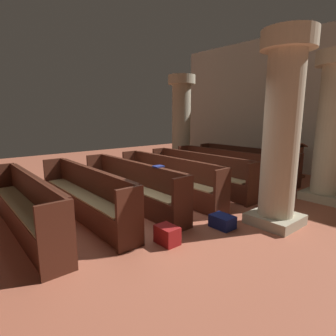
% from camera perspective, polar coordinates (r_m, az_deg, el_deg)
% --- Properties ---
extents(ground_plane, '(19.20, 19.20, 0.00)m').
position_cam_1_polar(ground_plane, '(5.43, -3.79, -9.55)').
color(ground_plane, '#AD5B42').
extents(back_wall, '(10.00, 0.16, 4.50)m').
position_cam_1_polar(back_wall, '(9.96, 26.17, 11.96)').
color(back_wall, beige).
rests_on(back_wall, ground).
extents(pew_row_0, '(3.25, 0.47, 0.93)m').
position_cam_1_polar(pew_row_0, '(8.59, 15.73, 1.15)').
color(pew_row_0, '#4C2316').
rests_on(pew_row_0, ground).
extents(pew_row_1, '(3.25, 0.46, 0.93)m').
position_cam_1_polar(pew_row_1, '(7.78, 11.51, 0.34)').
color(pew_row_1, '#4C2316').
rests_on(pew_row_1, ground).
extents(pew_row_2, '(3.25, 0.46, 0.93)m').
position_cam_1_polar(pew_row_2, '(7.03, 6.36, -0.65)').
color(pew_row_2, '#4C2316').
rests_on(pew_row_2, ground).
extents(pew_row_3, '(3.25, 0.47, 0.93)m').
position_cam_1_polar(pew_row_3, '(6.35, 0.04, -1.86)').
color(pew_row_3, '#4C2316').
rests_on(pew_row_3, ground).
extents(pew_row_4, '(3.25, 0.46, 0.93)m').
position_cam_1_polar(pew_row_4, '(5.77, -7.68, -3.31)').
color(pew_row_4, '#4C2316').
rests_on(pew_row_4, ground).
extents(pew_row_5, '(3.25, 0.46, 0.93)m').
position_cam_1_polar(pew_row_5, '(5.32, -16.94, -4.95)').
color(pew_row_5, '#4C2316').
rests_on(pew_row_5, ground).
extents(pew_row_6, '(3.25, 0.47, 0.93)m').
position_cam_1_polar(pew_row_6, '(5.03, -27.63, -6.68)').
color(pew_row_6, '#4C2316').
rests_on(pew_row_6, ground).
extents(pillar_aisle_side, '(0.93, 0.93, 3.21)m').
position_cam_1_polar(pillar_aisle_side, '(7.00, 31.05, 7.60)').
color(pillar_aisle_side, tan).
rests_on(pillar_aisle_side, ground).
extents(pillar_far_side, '(0.93, 0.93, 3.21)m').
position_cam_1_polar(pillar_far_side, '(9.70, 2.78, 9.72)').
color(pillar_far_side, tan).
rests_on(pillar_far_side, ground).
extents(pillar_aisle_rear, '(0.86, 0.86, 3.21)m').
position_cam_1_polar(pillar_aisle_rear, '(4.97, 22.59, 7.53)').
color(pillar_aisle_rear, tan).
rests_on(pillar_aisle_rear, ground).
extents(lectern, '(0.48, 0.45, 1.08)m').
position_cam_1_polar(lectern, '(9.24, 25.04, 0.99)').
color(lectern, '#562B1A').
rests_on(lectern, ground).
extents(hymn_book, '(0.16, 0.19, 0.03)m').
position_cam_1_polar(hymn_book, '(5.23, -2.03, 0.34)').
color(hymn_book, navy).
rests_on(hymn_book, pew_row_4).
extents(kneeler_box_red, '(0.36, 0.25, 0.27)m').
position_cam_1_polar(kneeler_box_red, '(4.23, -0.17, -13.74)').
color(kneeler_box_red, maroon).
rests_on(kneeler_box_red, ground).
extents(kneeler_box_navy, '(0.40, 0.29, 0.22)m').
position_cam_1_polar(kneeler_box_navy, '(4.87, 11.25, -10.87)').
color(kneeler_box_navy, navy).
rests_on(kneeler_box_navy, ground).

